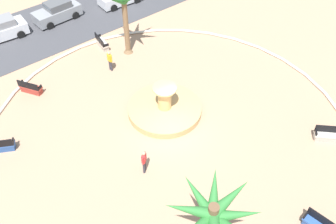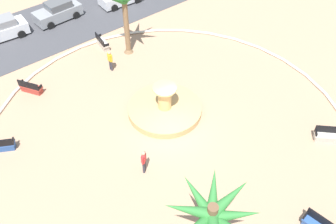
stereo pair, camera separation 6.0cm
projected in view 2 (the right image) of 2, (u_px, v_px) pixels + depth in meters
name	position (u px, v px, depth m)	size (l,w,h in m)	color
ground_plane	(169.00, 128.00, 23.33)	(80.00, 80.00, 0.00)	tan
plaza_curb	(169.00, 127.00, 23.26)	(22.47, 22.47, 0.20)	silver
street_asphalt	(54.00, 24.00, 31.97)	(48.00, 8.00, 0.03)	#424247
fountain	(165.00, 108.00, 24.17)	(4.79, 4.79, 2.11)	tan
palm_tree_near_fountain	(212.00, 220.00, 14.37)	(3.75, 3.68, 5.24)	brown
palm_tree_by_curb	(124.00, 1.00, 26.11)	(3.62, 3.79, 5.51)	brown
bench_west	(31.00, 88.00, 25.55)	(1.25, 1.63, 1.00)	#B73D33
bench_north	(1.00, 146.00, 21.87)	(1.64, 1.22, 1.00)	#335BA8
bench_southeast	(102.00, 43.00, 29.36)	(0.73, 1.66, 1.00)	beige
bench_southwest	(328.00, 136.00, 22.40)	(1.48, 1.49, 1.00)	beige
person_cyclist_photo	(144.00, 161.00, 20.35)	(0.44, 0.37, 1.68)	#33333D
person_pedestrian_stroll	(110.00, 60.00, 26.90)	(0.22, 0.53, 1.62)	#33333D
parked_car_leftmost	(2.00, 29.00, 30.02)	(4.11, 2.14, 1.67)	silver
parked_car_second	(58.00, 11.00, 32.02)	(4.09, 2.09, 1.67)	gray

